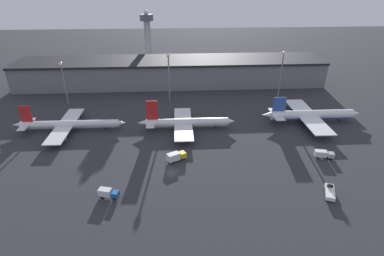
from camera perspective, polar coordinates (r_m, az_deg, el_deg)
ground at (r=103.93m, az=-3.96°, el=-8.46°), size 600.00×600.00×0.00m
terminal_building at (r=184.57m, az=-3.94°, el=10.64°), size 180.60×28.27×15.08m
airplane_0 at (r=139.01m, az=-22.44°, el=0.62°), size 47.87×34.05×11.97m
airplane_1 at (r=129.69m, az=-1.18°, el=1.03°), size 42.41×31.81×13.60m
airplane_2 at (r=145.79m, az=21.67°, el=2.32°), size 45.53×37.62×12.53m
service_vehicle_0 at (r=102.66m, az=24.78°, el=-11.00°), size 5.02×7.66×2.73m
service_vehicle_1 at (r=108.80m, az=-3.09°, el=-5.41°), size 7.37×5.52×3.37m
service_vehicle_2 at (r=96.10m, az=-15.72°, el=-11.81°), size 6.45×3.64×2.94m
service_vehicle_3 at (r=120.47m, az=23.73°, el=-4.55°), size 7.17×3.76×2.93m
lamp_post_0 at (r=164.25m, az=-23.30°, el=8.78°), size 1.80×1.80×22.14m
lamp_post_1 at (r=153.95m, az=-4.44°, el=10.55°), size 1.80×1.80×25.64m
lamp_post_2 at (r=163.29m, az=16.69°, el=10.57°), size 1.80×1.80×26.06m
control_tower at (r=218.30m, az=-8.46°, el=17.15°), size 9.00×9.00×38.90m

